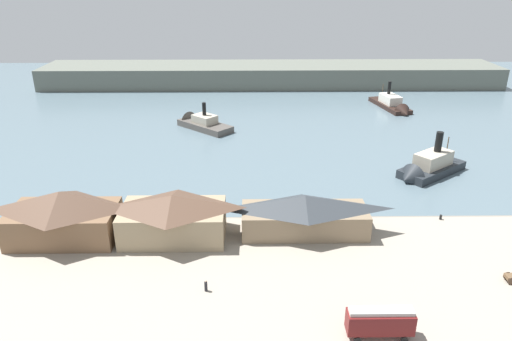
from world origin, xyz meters
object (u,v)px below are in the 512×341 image
ferry_outer_harbor (394,106)px  ferry_shed_east_terminal (63,215)px  ferry_shed_customs_shed (305,214)px  ferry_departing_north (199,123)px  pedestrian_by_tram (402,315)px  ferry_moored_west (427,168)px  pedestrian_standing_center (206,286)px  mooring_post_west (441,217)px  ferry_shed_west_terminal (173,216)px  street_tram (380,321)px

ferry_outer_harbor → ferry_shed_east_terminal: bearing=-133.6°
ferry_shed_customs_shed → ferry_departing_north: (-24.02, 62.82, -3.33)m
pedestrian_by_tram → ferry_moored_west: ferry_moored_west is taller
ferry_departing_north → ferry_outer_harbor: bearing=16.3°
pedestrian_standing_center → mooring_post_west: 45.28m
pedestrian_by_tram → ferry_moored_west: size_ratio=0.09×
mooring_post_west → ferry_moored_west: size_ratio=0.05×
ferry_moored_west → ferry_shed_customs_shed: bearing=-139.0°
pedestrian_by_tram → ferry_shed_west_terminal: bearing=146.8°
mooring_post_west → ferry_shed_west_terminal: bearing=-173.5°
street_tram → mooring_post_west: bearing=57.4°
ferry_shed_east_terminal → pedestrian_standing_center: 28.78m
pedestrian_by_tram → ferry_outer_harbor: 107.28m
mooring_post_west → ferry_departing_north: size_ratio=0.05×
ferry_shed_east_terminal → ferry_moored_west: ferry_shed_east_terminal is taller
ferry_shed_west_terminal → ferry_departing_north: bearing=91.8°
pedestrian_by_tram → ferry_shed_east_terminal: bearing=157.4°
ferry_shed_west_terminal → ferry_shed_east_terminal: bearing=-179.6°
street_tram → pedestrian_standing_center: (-21.90, 9.25, -1.62)m
pedestrian_standing_center → ferry_outer_harbor: bearing=60.9°
ferry_moored_west → ferry_departing_north: 65.48m
ferry_shed_west_terminal → pedestrian_by_tram: (32.18, -21.02, -3.11)m
pedestrian_by_tram → ferry_departing_north: size_ratio=0.10×
ferry_shed_customs_shed → ferry_departing_north: 67.34m
ferry_moored_west → ferry_departing_north: size_ratio=1.03×
ferry_shed_east_terminal → street_tram: bearing=-27.1°
street_tram → pedestrian_standing_center: bearing=157.1°
pedestrian_by_tram → mooring_post_west: size_ratio=1.98×
pedestrian_standing_center → ferry_moored_west: (45.95, 42.48, -0.19)m
ferry_shed_customs_shed → ferry_departing_north: ferry_shed_customs_shed is taller
ferry_outer_harbor → ferry_departing_north: bearing=-163.7°
pedestrian_by_tram → ferry_departing_north: 91.75m
ferry_shed_customs_shed → ferry_shed_east_terminal: bearing=-178.0°
ferry_moored_west → ferry_shed_east_terminal: bearing=-158.4°
ferry_shed_west_terminal → ferry_moored_west: size_ratio=0.93×
ferry_shed_east_terminal → street_tram: ferry_shed_east_terminal is taller
ferry_shed_west_terminal → ferry_moored_west: bearing=27.9°
mooring_post_west → ferry_outer_harbor: ferry_outer_harbor is taller
street_tram → mooring_post_west: size_ratio=9.00×
pedestrian_by_tram → mooring_post_west: pedestrian_by_tram is taller
ferry_shed_west_terminal → pedestrian_by_tram: 38.56m
ferry_shed_east_terminal → ferry_departing_north: size_ratio=0.97×
ferry_shed_east_terminal → pedestrian_by_tram: ferry_shed_east_terminal is taller
ferry_shed_customs_shed → pedestrian_by_tram: bearing=-65.5°
ferry_outer_harbor → ferry_moored_west: bearing=-98.4°
pedestrian_standing_center → pedestrian_by_tram: bearing=-14.0°
ferry_shed_west_terminal → pedestrian_by_tram: bearing=-33.2°
ferry_moored_west → ferry_departing_north: ferry_moored_west is taller
ferry_shed_west_terminal → mooring_post_west: ferry_shed_west_terminal is taller
ferry_shed_east_terminal → pedestrian_by_tram: 54.52m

